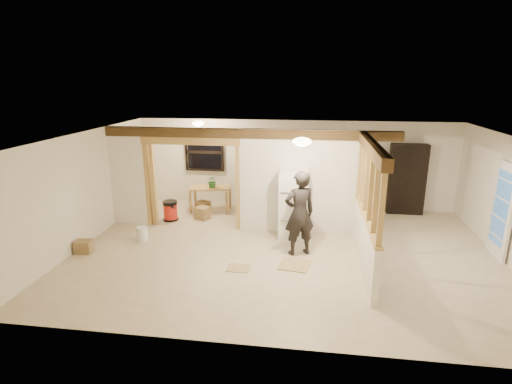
# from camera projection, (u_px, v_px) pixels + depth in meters

# --- Properties ---
(floor) EXTENTS (9.00, 6.50, 0.01)m
(floor) POSITION_uv_depth(u_px,v_px,m) (285.00, 251.00, 8.69)
(floor) COLOR beige
(floor) RESTS_ON ground
(ceiling) EXTENTS (9.00, 6.50, 0.01)m
(ceiling) POSITION_uv_depth(u_px,v_px,m) (288.00, 136.00, 8.00)
(ceiling) COLOR white
(wall_back) EXTENTS (9.00, 0.01, 2.50)m
(wall_back) POSITION_uv_depth(u_px,v_px,m) (294.00, 164.00, 11.43)
(wall_back) COLOR silver
(wall_back) RESTS_ON floor
(wall_front) EXTENTS (9.00, 0.01, 2.50)m
(wall_front) POSITION_uv_depth(u_px,v_px,m) (270.00, 266.00, 5.24)
(wall_front) COLOR silver
(wall_front) RESTS_ON floor
(wall_left) EXTENTS (0.01, 6.50, 2.50)m
(wall_left) POSITION_uv_depth(u_px,v_px,m) (86.00, 188.00, 8.93)
(wall_left) COLOR silver
(wall_left) RESTS_ON floor
(partition_left_stub) EXTENTS (0.90, 0.12, 2.50)m
(partition_left_stub) POSITION_uv_depth(u_px,v_px,m) (128.00, 176.00, 10.02)
(partition_left_stub) COLOR silver
(partition_left_stub) RESTS_ON floor
(partition_center) EXTENTS (2.80, 0.12, 2.50)m
(partition_center) POSITION_uv_depth(u_px,v_px,m) (298.00, 182.00, 9.46)
(partition_center) COLOR silver
(partition_center) RESTS_ON floor
(doorway_frame) EXTENTS (2.46, 0.14, 2.20)m
(doorway_frame) POSITION_uv_depth(u_px,v_px,m) (192.00, 184.00, 9.84)
(doorway_frame) COLOR tan
(doorway_frame) RESTS_ON floor
(header_beam_back) EXTENTS (7.00, 0.18, 0.22)m
(header_beam_back) POSITION_uv_depth(u_px,v_px,m) (248.00, 134.00, 9.30)
(header_beam_back) COLOR #4A3319
(header_beam_back) RESTS_ON ceiling
(header_beam_right) EXTENTS (0.18, 3.30, 0.22)m
(header_beam_right) POSITION_uv_depth(u_px,v_px,m) (372.00, 148.00, 7.44)
(header_beam_right) COLOR #4A3319
(header_beam_right) RESTS_ON ceiling
(pony_wall) EXTENTS (0.12, 3.20, 1.00)m
(pony_wall) POSITION_uv_depth(u_px,v_px,m) (364.00, 241.00, 7.95)
(pony_wall) COLOR silver
(pony_wall) RESTS_ON floor
(stud_partition) EXTENTS (0.14, 3.20, 1.32)m
(stud_partition) POSITION_uv_depth(u_px,v_px,m) (369.00, 185.00, 7.63)
(stud_partition) COLOR tan
(stud_partition) RESTS_ON pony_wall
(window_back) EXTENTS (1.12, 0.10, 1.10)m
(window_back) POSITION_uv_depth(u_px,v_px,m) (204.00, 152.00, 11.62)
(window_back) COLOR black
(window_back) RESTS_ON wall_back
(french_door) EXTENTS (0.12, 0.86, 2.00)m
(french_door) POSITION_uv_depth(u_px,v_px,m) (502.00, 211.00, 8.21)
(french_door) COLOR white
(french_door) RESTS_ON floor
(ceiling_dome_main) EXTENTS (0.36, 0.36, 0.16)m
(ceiling_dome_main) POSITION_uv_depth(u_px,v_px,m) (302.00, 142.00, 7.49)
(ceiling_dome_main) COLOR #FFEABF
(ceiling_dome_main) RESTS_ON ceiling
(ceiling_dome_util) EXTENTS (0.32, 0.32, 0.14)m
(ceiling_dome_util) POSITION_uv_depth(u_px,v_px,m) (198.00, 123.00, 10.52)
(ceiling_dome_util) COLOR #FFEABF
(ceiling_dome_util) RESTS_ON ceiling
(hanging_bulb) EXTENTS (0.07, 0.07, 0.07)m
(hanging_bulb) POSITION_uv_depth(u_px,v_px,m) (211.00, 139.00, 9.87)
(hanging_bulb) COLOR #FFD88C
(hanging_bulb) RESTS_ON ceiling
(refrigerator) EXTENTS (0.66, 0.64, 1.61)m
(refrigerator) POSITION_uv_depth(u_px,v_px,m) (294.00, 205.00, 9.22)
(refrigerator) COLOR white
(refrigerator) RESTS_ON floor
(woman) EXTENTS (0.79, 0.67, 1.82)m
(woman) POSITION_uv_depth(u_px,v_px,m) (299.00, 213.00, 8.32)
(woman) COLOR black
(woman) RESTS_ON floor
(work_table) EXTENTS (1.21, 0.78, 0.71)m
(work_table) POSITION_uv_depth(u_px,v_px,m) (211.00, 199.00, 11.23)
(work_table) COLOR tan
(work_table) RESTS_ON floor
(potted_plant) EXTENTS (0.38, 0.34, 0.37)m
(potted_plant) POSITION_uv_depth(u_px,v_px,m) (213.00, 181.00, 11.00)
(potted_plant) COLOR #285521
(potted_plant) RESTS_ON work_table
(shop_vac) EXTENTS (0.50, 0.50, 0.53)m
(shop_vac) POSITION_uv_depth(u_px,v_px,m) (170.00, 210.00, 10.51)
(shop_vac) COLOR red
(shop_vac) RESTS_ON floor
(bookshelf) EXTENTS (0.97, 0.32, 1.94)m
(bookshelf) POSITION_uv_depth(u_px,v_px,m) (407.00, 179.00, 10.88)
(bookshelf) COLOR black
(bookshelf) RESTS_ON floor
(bucket) EXTENTS (0.32, 0.32, 0.33)m
(bucket) POSITION_uv_depth(u_px,v_px,m) (142.00, 234.00, 9.21)
(bucket) COLOR white
(bucket) RESTS_ON floor
(box_util_a) EXTENTS (0.40, 0.37, 0.28)m
(box_util_a) POSITION_uv_depth(u_px,v_px,m) (203.00, 206.00, 11.28)
(box_util_a) COLOR olive
(box_util_a) RESTS_ON floor
(box_util_b) EXTENTS (0.43, 0.43, 0.31)m
(box_util_b) POSITION_uv_depth(u_px,v_px,m) (202.00, 213.00, 10.68)
(box_util_b) COLOR olive
(box_util_b) RESTS_ON floor
(box_front) EXTENTS (0.37, 0.32, 0.27)m
(box_front) POSITION_uv_depth(u_px,v_px,m) (84.00, 247.00, 8.58)
(box_front) COLOR olive
(box_front) RESTS_ON floor
(floor_panel_near) EXTENTS (0.66, 0.66, 0.02)m
(floor_panel_near) POSITION_uv_depth(u_px,v_px,m) (294.00, 265.00, 8.02)
(floor_panel_near) COLOR tan
(floor_panel_near) RESTS_ON floor
(floor_panel_far) EXTENTS (0.45, 0.37, 0.01)m
(floor_panel_far) POSITION_uv_depth(u_px,v_px,m) (239.00, 268.00, 7.89)
(floor_panel_far) COLOR tan
(floor_panel_far) RESTS_ON floor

